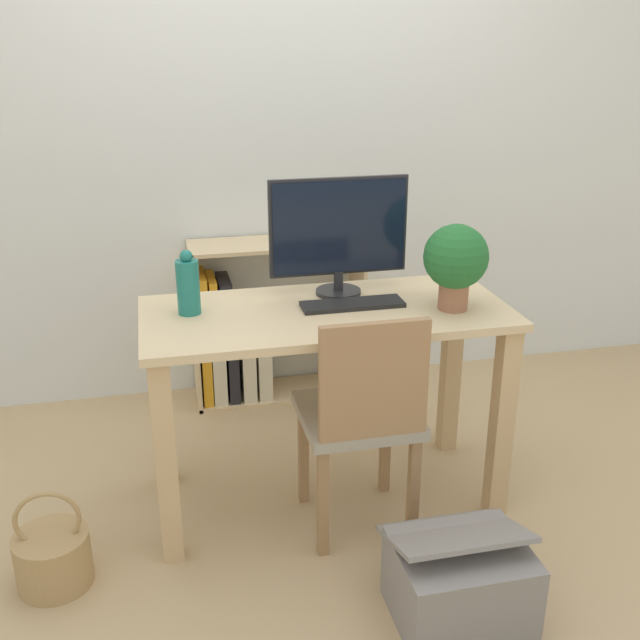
# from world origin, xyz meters

# --- Properties ---
(ground_plane) EXTENTS (10.00, 10.00, 0.00)m
(ground_plane) POSITION_xyz_m (0.00, 0.00, 0.00)
(ground_plane) COLOR tan
(wall_back) EXTENTS (8.00, 0.05, 2.60)m
(wall_back) POSITION_xyz_m (0.00, 1.09, 1.30)
(wall_back) COLOR silver
(wall_back) RESTS_ON ground_plane
(desk) EXTENTS (1.31, 0.59, 0.78)m
(desk) POSITION_xyz_m (0.00, 0.00, 0.61)
(desk) COLOR #D8BC8C
(desk) RESTS_ON ground_plane
(monitor) EXTENTS (0.52, 0.17, 0.44)m
(monitor) POSITION_xyz_m (0.08, 0.16, 1.02)
(monitor) COLOR #232326
(monitor) RESTS_ON desk
(keyboard) EXTENTS (0.37, 0.11, 0.02)m
(keyboard) POSITION_xyz_m (0.10, 0.01, 0.78)
(keyboard) COLOR black
(keyboard) RESTS_ON desk
(vase) EXTENTS (0.08, 0.08, 0.23)m
(vase) POSITION_xyz_m (-0.48, 0.07, 0.88)
(vase) COLOR #1E7266
(vase) RESTS_ON desk
(potted_plant) EXTENTS (0.23, 0.23, 0.31)m
(potted_plant) POSITION_xyz_m (0.44, -0.09, 0.96)
(potted_plant) COLOR #9E6647
(potted_plant) RESTS_ON desk
(chair) EXTENTS (0.40, 0.40, 0.86)m
(chair) POSITION_xyz_m (0.07, -0.24, 0.47)
(chair) COLOR #9E937F
(chair) RESTS_ON ground_plane
(bookshelf) EXTENTS (0.82, 0.28, 0.78)m
(bookshelf) POSITION_xyz_m (-0.17, 0.92, 0.32)
(bookshelf) COLOR #D8BC8C
(bookshelf) RESTS_ON ground_plane
(basket) EXTENTS (0.24, 0.24, 0.35)m
(basket) POSITION_xyz_m (-0.98, -0.29, 0.10)
(basket) COLOR tan
(basket) RESTS_ON ground_plane
(storage_box) EXTENTS (0.41, 0.38, 0.32)m
(storage_box) POSITION_xyz_m (0.25, -0.72, 0.13)
(storage_box) COLOR gray
(storage_box) RESTS_ON ground_plane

